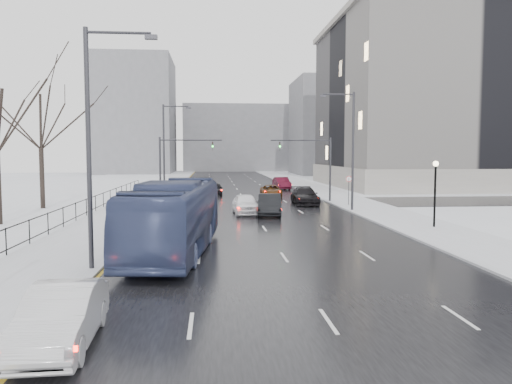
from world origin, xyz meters
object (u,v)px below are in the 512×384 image
object	(u,v)px
mast_signal_right	(320,161)
bus	(175,217)
lamppost_r_mid	(435,184)
sedan_right_distant	(282,183)
tree_park_e	(43,209)
sedan_center_near	(245,204)
sedan_center_far	(215,189)
sedan_right_far	(305,196)
sedan_right_cross	(271,191)
streetlight_r_mid	(350,145)
streetlight_l_near	(94,137)
sedan_right_near	(270,205)
streetlight_l_far	(166,147)
sedan_left_near	(61,317)
mast_signal_left	(171,162)
no_uturn_sign	(349,182)
tree_park_d	(0,226)

from	to	relation	value
mast_signal_right	bus	xyz separation A→B (m)	(-12.51, -24.46, -2.29)
mast_signal_right	lamppost_r_mid	bearing A→B (deg)	-78.46
sedan_right_distant	tree_park_e	bearing A→B (deg)	-142.03
sedan_center_near	sedan_center_far	world-z (taller)	sedan_center_near
sedan_right_far	sedan_right_cross	bearing A→B (deg)	106.88
streetlight_r_mid	streetlight_l_near	world-z (taller)	same
sedan_right_near	sedan_right_far	size ratio (longest dim) A/B	0.91
sedan_center_near	sedan_right_cross	size ratio (longest dim) A/B	1.00
streetlight_l_far	sedan_left_near	distance (m)	40.58
sedan_right_near	sedan_center_far	xyz separation A→B (m)	(-4.20, 19.17, -0.10)
tree_park_e	sedan_left_near	distance (m)	34.11
streetlight_r_mid	sedan_right_far	xyz separation A→B (m)	(-2.73, 5.81, -4.76)
mast_signal_right	sedan_right_near	bearing A→B (deg)	-121.26
lamppost_r_mid	mast_signal_left	world-z (taller)	mast_signal_left
streetlight_r_mid	no_uturn_sign	bearing A→B (deg)	75.52
streetlight_l_far	mast_signal_right	xyz separation A→B (m)	(15.49, -4.00, -1.51)
tree_park_d	streetlight_l_near	world-z (taller)	streetlight_l_near
mast_signal_left	tree_park_d	bearing A→B (deg)	-126.80
mast_signal_right	sedan_right_near	size ratio (longest dim) A/B	1.28
mast_signal_right	tree_park_d	bearing A→B (deg)	-150.88
lamppost_r_mid	sedan_center_far	distance (m)	30.49
no_uturn_sign	sedan_left_near	size ratio (longest dim) A/B	0.58
sedan_right_distant	sedan_right_near	bearing A→B (deg)	-103.96
streetlight_l_far	mast_signal_left	world-z (taller)	streetlight_l_far
mast_signal_left	sedan_right_far	bearing A→B (deg)	-9.72
streetlight_r_mid	mast_signal_left	bearing A→B (deg)	152.69
tree_park_e	streetlight_l_far	world-z (taller)	streetlight_l_far
bus	mast_signal_left	bearing A→B (deg)	100.97
streetlight_r_mid	mast_signal_right	bearing A→B (deg)	96.00
mast_signal_left	sedan_center_far	bearing A→B (deg)	64.62
tree_park_d	mast_signal_left	xyz separation A→B (m)	(10.47, 14.00, 4.11)
tree_park_e	mast_signal_left	distance (m)	12.29
lamppost_r_mid	streetlight_l_far	bearing A→B (deg)	131.06
lamppost_r_mid	tree_park_d	bearing A→B (deg)	172.09
mast_signal_right	bus	bearing A→B (deg)	-117.09
sedan_right_near	mast_signal_left	bearing A→B (deg)	135.96
sedan_left_near	sedan_right_near	world-z (taller)	sedan_right_near
tree_park_e	sedan_right_distant	distance (m)	32.61
lamppost_r_mid	sedan_right_far	distance (m)	16.89
tree_park_e	sedan_center_near	bearing A→B (deg)	-16.42
no_uturn_sign	sedan_center_far	size ratio (longest dim) A/B	0.62
streetlight_l_near	bus	xyz separation A→B (m)	(2.98, 3.54, -3.80)
streetlight_l_far	sedan_center_near	xyz separation A→B (m)	(7.46, -13.15, -4.76)
sedan_left_near	sedan_right_cross	distance (m)	43.77
streetlight_l_near	sedan_right_distant	size ratio (longest dim) A/B	2.01
sedan_left_near	sedan_right_far	xyz separation A→B (m)	(12.64, 34.09, 0.05)
sedan_center_near	no_uturn_sign	bearing A→B (deg)	24.71
sedan_left_near	sedan_center_near	distance (m)	27.89
sedan_center_far	tree_park_d	bearing A→B (deg)	-121.16
tree_park_d	mast_signal_left	bearing A→B (deg)	53.20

